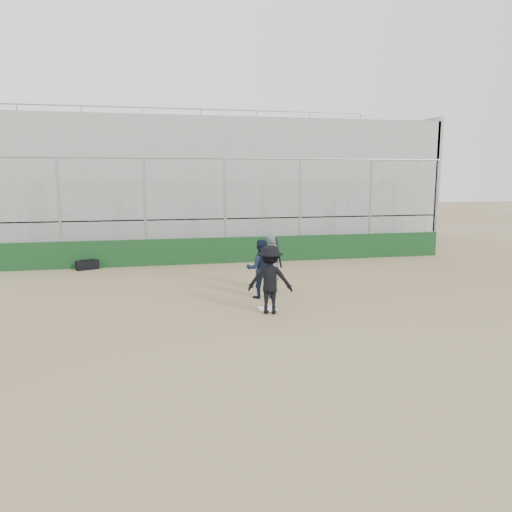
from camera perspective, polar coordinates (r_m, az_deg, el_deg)
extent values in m
plane|color=brown|center=(12.77, 1.34, -6.09)|extent=(90.00, 90.00, 0.00)
cube|color=white|center=(12.76, 1.34, -6.04)|extent=(0.44, 0.44, 0.02)
cube|color=#103315|center=(19.40, -3.50, 0.70)|extent=(18.00, 0.25, 1.00)
cylinder|color=gray|center=(19.24, -3.54, 5.12)|extent=(0.10, 0.10, 4.00)
cylinder|color=gray|center=(22.43, 19.92, 5.17)|extent=(0.10, 0.10, 4.00)
cylinder|color=gray|center=(19.20, -3.60, 11.08)|extent=(18.00, 0.07, 0.07)
cube|color=gray|center=(24.23, -5.29, 3.09)|extent=(20.00, 6.70, 1.60)
cube|color=gray|center=(24.10, -5.40, 9.96)|extent=(20.00, 6.70, 4.20)
cube|color=gray|center=(27.18, 16.27, 7.86)|extent=(0.25, 6.70, 6.10)
cylinder|color=gray|center=(27.44, -6.32, 16.35)|extent=(20.00, 0.06, 0.06)
imported|color=black|center=(12.22, 1.62, -2.70)|extent=(1.23, 0.93, 1.69)
cylinder|color=black|center=(12.31, 2.60, 0.45)|extent=(0.07, 0.57, 0.71)
imported|color=black|center=(13.79, 0.51, -2.64)|extent=(0.83, 0.67, 1.07)
sphere|color=maroon|center=(13.71, 0.51, -0.85)|extent=(0.28, 0.28, 0.28)
imported|color=#515A66|center=(14.57, 1.67, -1.04)|extent=(0.70, 0.53, 1.55)
cube|color=black|center=(19.02, -18.74, -0.98)|extent=(0.84, 0.60, 0.33)
cylinder|color=black|center=(18.99, -18.77, -0.43)|extent=(0.48, 0.23, 0.04)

